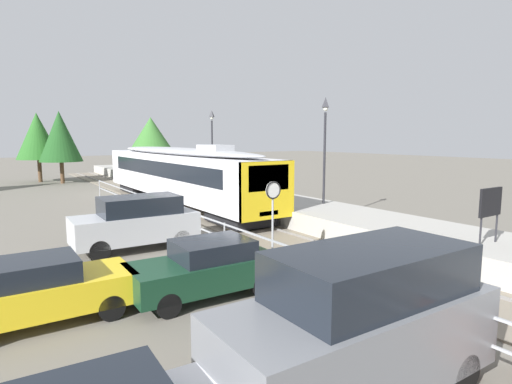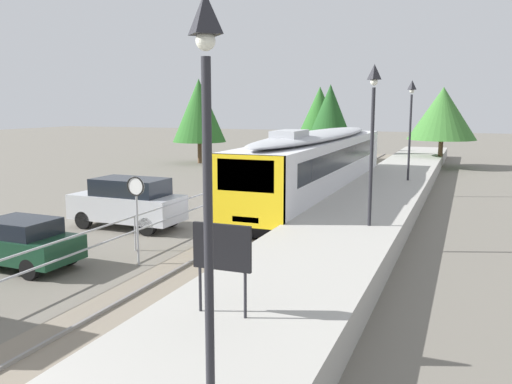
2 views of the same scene
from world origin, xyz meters
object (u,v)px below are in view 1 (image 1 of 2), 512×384
at_px(parked_hatchback_dark_green, 206,268).
at_px(speed_limit_sign, 273,201).
at_px(commuter_train, 179,172).
at_px(parked_van_grey, 361,323).
at_px(parked_suv_silver, 137,222).
at_px(platform_lamp_mid_platform, 325,130).
at_px(platform_lamp_far_end, 212,133).
at_px(parked_hatchback_yellow, 40,289).
at_px(platform_notice_board, 490,204).

bearing_deg(parked_hatchback_dark_green, speed_limit_sign, 24.34).
bearing_deg(speed_limit_sign, commuter_train, 80.30).
height_order(parked_van_grey, parked_suv_silver, parked_van_grey).
distance_m(platform_lamp_mid_platform, platform_lamp_far_end, 12.04).
relative_size(speed_limit_sign, parked_hatchback_yellow, 0.70).
xyz_separation_m(parked_van_grey, parked_hatchback_dark_green, (-0.02, 5.40, -0.50)).
height_order(platform_lamp_far_end, parked_hatchback_dark_green, platform_lamp_far_end).
bearing_deg(platform_lamp_mid_platform, platform_notice_board, -98.16).
height_order(commuter_train, speed_limit_sign, commuter_train).
xyz_separation_m(speed_limit_sign, parked_van_grey, (-3.30, -6.90, -0.83)).
bearing_deg(platform_lamp_mid_platform, commuter_train, 115.51).
xyz_separation_m(platform_notice_board, parked_suv_silver, (-8.41, 8.92, -1.13)).
distance_m(platform_notice_board, speed_limit_sign, 6.88).
bearing_deg(parked_suv_silver, platform_lamp_far_end, 51.22).
height_order(platform_lamp_far_end, parked_van_grey, platform_lamp_far_end).
distance_m(platform_lamp_mid_platform, parked_hatchback_yellow, 15.04).
bearing_deg(parked_hatchback_yellow, commuter_train, 55.59).
xyz_separation_m(commuter_train, parked_van_grey, (-5.52, -19.89, -0.85)).
height_order(speed_limit_sign, parked_hatchback_dark_green, speed_limit_sign).
bearing_deg(platform_lamp_far_end, parked_hatchback_yellow, -128.39).
distance_m(platform_lamp_far_end, parked_van_grey, 25.39).
bearing_deg(platform_lamp_mid_platform, parked_van_grey, -130.78).
height_order(speed_limit_sign, parked_suv_silver, speed_limit_sign).
distance_m(platform_notice_board, parked_suv_silver, 12.31).
bearing_deg(speed_limit_sign, parked_hatchback_yellow, -173.46).
relative_size(platform_lamp_far_end, parked_van_grey, 1.09).
distance_m(parked_hatchback_dark_green, parked_hatchback_yellow, 3.98).
distance_m(parked_van_grey, parked_suv_silver, 11.18).
bearing_deg(speed_limit_sign, platform_notice_board, -42.38).
relative_size(speed_limit_sign, parked_hatchback_dark_green, 0.69).
bearing_deg(parked_hatchback_dark_green, platform_lamp_far_end, 61.51).
bearing_deg(platform_notice_board, parked_suv_silver, 133.32).
bearing_deg(parked_hatchback_yellow, platform_notice_board, -17.15).
relative_size(platform_lamp_mid_platform, parked_suv_silver, 1.15).
relative_size(platform_notice_board, speed_limit_sign, 0.64).
distance_m(commuter_train, platform_lamp_far_end, 5.88).
relative_size(commuter_train, parked_suv_silver, 4.21).
bearing_deg(platform_lamp_mid_platform, parked_hatchback_yellow, -159.32).
xyz_separation_m(commuter_train, speed_limit_sign, (-2.22, -12.99, -0.02)).
bearing_deg(parked_van_grey, speed_limit_sign, 64.42).
distance_m(parked_van_grey, parked_hatchback_yellow, 7.25).
bearing_deg(platform_lamp_far_end, parked_suv_silver, -128.78).
relative_size(platform_lamp_far_end, speed_limit_sign, 1.91).
bearing_deg(platform_lamp_mid_platform, speed_limit_sign, -145.91).
xyz_separation_m(parked_hatchback_dark_green, parked_hatchback_yellow, (-3.92, 0.67, 0.00)).
distance_m(speed_limit_sign, parked_suv_silver, 5.53).
height_order(commuter_train, platform_notice_board, commuter_train).
height_order(platform_notice_board, parked_van_grey, platform_notice_board).
xyz_separation_m(platform_lamp_mid_platform, parked_suv_silver, (-9.69, -0.02, -3.56)).
bearing_deg(commuter_train, parked_suv_silver, -122.50).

